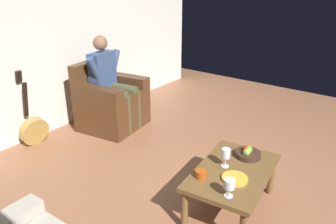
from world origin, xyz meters
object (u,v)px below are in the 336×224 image
wine_glass_far (229,185)px  candle_jar (201,174)px  guitar (34,128)px  person_seated (111,80)px  decorative_dish (235,179)px  coffee_table (233,176)px  wine_glass_near (226,154)px  fruit_bowl (248,153)px  armchair (111,103)px

wine_glass_far → candle_jar: 0.32m
wine_glass_far → candle_jar: bearing=-105.9°
guitar → person_seated: bearing=156.9°
person_seated → decorative_dish: bearing=62.6°
coffee_table → decorative_dish: bearing=31.2°
wine_glass_near → candle_jar: bearing=-15.7°
wine_glass_near → wine_glass_far: (0.36, 0.22, -0.02)m
fruit_bowl → decorative_dish: 0.42m
wine_glass_near → wine_glass_far: wine_glass_near is taller
wine_glass_near → candle_jar: size_ratio=1.84×
person_seated → fruit_bowl: person_seated is taller
fruit_bowl → armchair: bearing=-98.7°
coffee_table → wine_glass_far: 0.41m
decorative_dish → candle_jar: size_ratio=2.27×
person_seated → wine_glass_far: person_seated is taller
guitar → wine_glass_near: (-0.36, 2.47, 0.33)m
person_seated → candle_jar: bearing=57.1°
armchair → wine_glass_near: (0.61, 2.08, 0.20)m
person_seated → fruit_bowl: 2.18m
armchair → guitar: 1.05m
fruit_bowl → decorative_dish: (0.41, 0.07, -0.03)m
armchair → coffee_table: (0.62, 2.17, 0.01)m
guitar → fruit_bowl: size_ratio=4.01×
person_seated → coffee_table: bearing=65.1°
wine_glass_near → guitar: bearing=-81.7°
armchair → decorative_dish: size_ratio=4.27×
coffee_table → candle_jar: 0.33m
coffee_table → decorative_dish: decorative_dish is taller
coffee_table → candle_jar: bearing=-31.6°
coffee_table → candle_jar: (0.27, -0.16, 0.09)m
fruit_bowl → guitar: bearing=-76.1°
coffee_table → wine_glass_near: (-0.01, -0.09, 0.18)m
coffee_table → wine_glass_far: bearing=21.2°
guitar → candle_jar: size_ratio=9.92×
wine_glass_far → decorative_dish: (-0.22, -0.06, -0.09)m
fruit_bowl → candle_jar: 0.58m
armchair → guitar: size_ratio=0.98×
decorative_dish → candle_jar: 0.28m
coffee_table → guitar: guitar is taller
wine_glass_far → decorative_dish: 0.25m
person_seated → wine_glass_near: (0.61, 2.05, -0.14)m
armchair → wine_glass_near: size_ratio=5.27×
wine_glass_far → fruit_bowl: (-0.64, -0.13, -0.06)m
decorative_dish → person_seated: bearing=-108.7°
person_seated → candle_jar: (0.89, 1.97, -0.23)m
armchair → decorative_dish: armchair is taller
wine_glass_near → fruit_bowl: 0.30m
coffee_table → candle_jar: candle_jar is taller
guitar → decorative_dish: guitar is taller
coffee_table → wine_glass_far: wine_glass_far is taller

